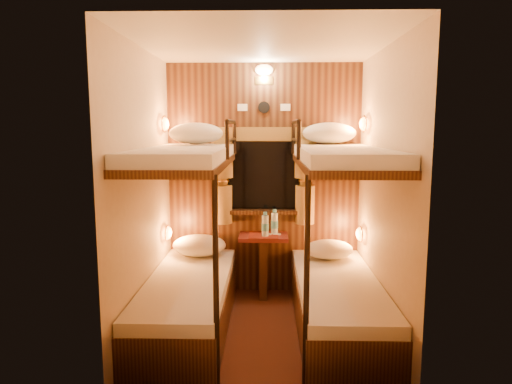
{
  "coord_description": "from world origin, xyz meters",
  "views": [
    {
      "loc": [
        0.04,
        -3.73,
        1.75
      ],
      "look_at": [
        -0.06,
        0.15,
        1.2
      ],
      "focal_mm": 32.0,
      "sensor_mm": 36.0,
      "label": 1
    }
  ],
  "objects_px": {
    "bunk_left": "(188,266)",
    "bunk_right": "(338,267)",
    "bottle_left": "(265,226)",
    "table": "(263,257)",
    "bottle_right": "(275,223)"
  },
  "relations": [
    {
      "from": "bunk_left",
      "to": "bottle_right",
      "type": "height_order",
      "value": "bunk_left"
    },
    {
      "from": "table",
      "to": "bottle_left",
      "type": "bearing_deg",
      "value": -73.53
    },
    {
      "from": "bunk_left",
      "to": "bottle_right",
      "type": "bearing_deg",
      "value": 47.86
    },
    {
      "from": "bunk_left",
      "to": "bottle_left",
      "type": "bearing_deg",
      "value": 47.31
    },
    {
      "from": "bottle_right",
      "to": "bunk_right",
      "type": "bearing_deg",
      "value": -57.63
    },
    {
      "from": "bottle_left",
      "to": "table",
      "type": "bearing_deg",
      "value": 106.47
    },
    {
      "from": "bunk_left",
      "to": "bunk_right",
      "type": "height_order",
      "value": "same"
    },
    {
      "from": "bunk_left",
      "to": "table",
      "type": "height_order",
      "value": "bunk_left"
    },
    {
      "from": "table",
      "to": "bottle_right",
      "type": "distance_m",
      "value": 0.37
    },
    {
      "from": "table",
      "to": "bottle_left",
      "type": "height_order",
      "value": "bottle_left"
    },
    {
      "from": "bunk_left",
      "to": "table",
      "type": "xyz_separation_m",
      "value": [
        0.65,
        0.78,
        -0.14
      ]
    },
    {
      "from": "bunk_left",
      "to": "bottle_left",
      "type": "xyz_separation_m",
      "value": [
        0.67,
        0.72,
        0.2
      ]
    },
    {
      "from": "bunk_left",
      "to": "table",
      "type": "relative_size",
      "value": 2.9
    },
    {
      "from": "bunk_left",
      "to": "bottle_left",
      "type": "distance_m",
      "value": 1.0
    },
    {
      "from": "bunk_left",
      "to": "bunk_right",
      "type": "bearing_deg",
      "value": 0.0
    }
  ]
}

